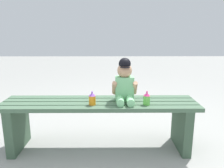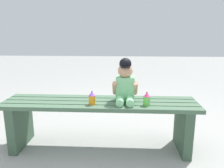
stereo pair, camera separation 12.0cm
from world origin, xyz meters
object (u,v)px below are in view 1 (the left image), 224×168
park_bench (100,116)px  sippy_cup_left (92,99)px  sippy_cup_right (147,98)px  child_figure (125,83)px

park_bench → sippy_cup_left: sippy_cup_left is taller
sippy_cup_left → sippy_cup_right: size_ratio=1.00×
child_figure → sippy_cup_right: size_ratio=3.26×
child_figure → sippy_cup_right: 0.25m
child_figure → sippy_cup_right: (0.19, -0.11, -0.12)m
park_bench → child_figure: child_figure is taller
sippy_cup_right → sippy_cup_left: bearing=180.0°
park_bench → child_figure: 0.40m
park_bench → sippy_cup_left: size_ratio=14.64×
park_bench → sippy_cup_left: (-0.06, -0.09, 0.21)m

